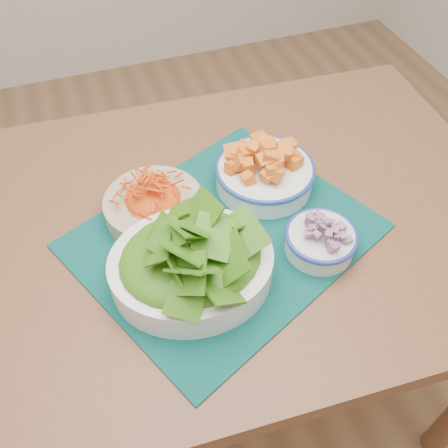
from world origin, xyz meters
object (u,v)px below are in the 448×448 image
at_px(table, 214,251).
at_px(placemat, 224,236).
at_px(carrot_bowl, 153,202).
at_px(squash_bowl, 265,169).
at_px(lettuce_bowl, 191,256).
at_px(onion_bowl, 321,238).

distance_m(table, placemat, 0.11).
height_order(carrot_bowl, squash_bowl, squash_bowl).
distance_m(lettuce_bowl, onion_bowl, 0.23).
xyz_separation_m(squash_bowl, lettuce_bowl, (-0.20, -0.17, 0.02)).
bearing_deg(table, placemat, -82.21).
bearing_deg(carrot_bowl, lettuce_bowl, -82.28).
distance_m(carrot_bowl, lettuce_bowl, 0.17).
bearing_deg(placemat, squash_bowl, 15.33).
bearing_deg(squash_bowl, carrot_bowl, -178.44).
relative_size(carrot_bowl, squash_bowl, 1.20).
xyz_separation_m(table, placemat, (0.00, -0.05, 0.10)).
bearing_deg(onion_bowl, table, 137.52).
bearing_deg(onion_bowl, carrot_bowl, 144.61).
bearing_deg(placemat, lettuce_bowl, -162.46).
bearing_deg(table, squash_bowl, 24.69).
height_order(placemat, lettuce_bowl, lettuce_bowl).
xyz_separation_m(table, carrot_bowl, (-0.10, 0.04, 0.14)).
distance_m(squash_bowl, lettuce_bowl, 0.27).
distance_m(carrot_bowl, squash_bowl, 0.22).
distance_m(placemat, squash_bowl, 0.16).
height_order(placemat, squash_bowl, squash_bowl).
height_order(placemat, carrot_bowl, carrot_bowl).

